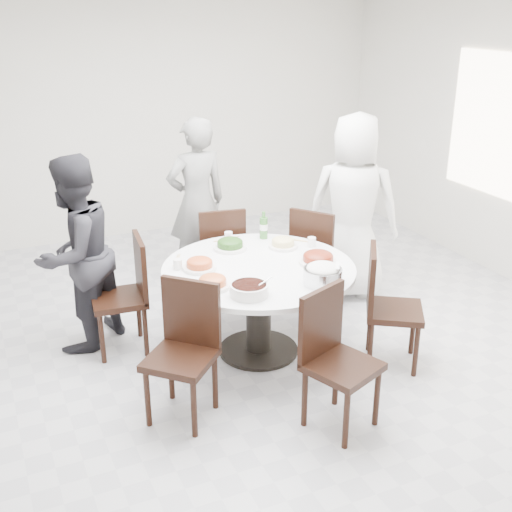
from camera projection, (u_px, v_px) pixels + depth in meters
name	position (u px, v px, depth m)	size (l,w,h in m)	color
floor	(241.00, 339.00, 5.41)	(6.00, 6.00, 0.01)	#BBBBC0
wall_back	(139.00, 117.00, 7.43)	(6.00, 0.01, 2.80)	silver
dining_table	(259.00, 310.00, 5.09)	(1.50, 1.50, 0.75)	white
chair_ne	(319.00, 255.00, 5.92)	(0.42, 0.42, 0.95)	black
chair_n	(219.00, 253.00, 5.95)	(0.42, 0.42, 0.95)	black
chair_nw	(119.00, 296.00, 5.09)	(0.42, 0.42, 0.95)	black
chair_sw	(180.00, 356.00, 4.24)	(0.42, 0.42, 0.95)	black
chair_s	(343.00, 364.00, 4.16)	(0.42, 0.42, 0.95)	black
chair_se	(395.00, 308.00, 4.90)	(0.42, 0.42, 0.95)	black
diner_right	(353.00, 207.00, 5.95)	(0.86, 0.56, 1.75)	white
diner_middle	(197.00, 202.00, 6.24)	(0.61, 0.40, 1.66)	black
diner_left	(76.00, 255.00, 5.06)	(0.77, 0.60, 1.59)	#222227
dish_greens	(230.00, 245.00, 5.28)	(0.27, 0.27, 0.07)	white
dish_pale	(283.00, 244.00, 5.32)	(0.24, 0.24, 0.06)	white
dish_orange	(200.00, 265.00, 4.89)	(0.26, 0.26, 0.07)	white
dish_redbrown	(318.00, 259.00, 5.00)	(0.30, 0.30, 0.08)	white
dish_tofu	(213.00, 283.00, 4.58)	(0.25, 0.25, 0.07)	white
rice_bowl	(323.00, 276.00, 4.63)	(0.28, 0.28, 0.12)	silver
soup_bowl	(249.00, 290.00, 4.46)	(0.27, 0.27, 0.08)	white
beverage_bottle	(264.00, 225.00, 5.49)	(0.07, 0.07, 0.24)	#336D2B
tea_cups	(226.00, 238.00, 5.43)	(0.07, 0.07, 0.08)	white
chopsticks	(232.00, 239.00, 5.51)	(0.24, 0.04, 0.01)	tan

